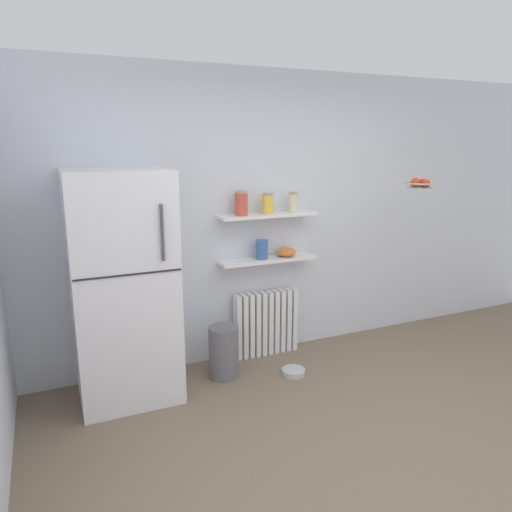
{
  "coord_description": "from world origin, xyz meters",
  "views": [
    {
      "loc": [
        -1.86,
        -1.92,
        1.96
      ],
      "look_at": [
        -0.29,
        1.6,
        1.05
      ],
      "focal_mm": 33.51,
      "sensor_mm": 36.0,
      "label": 1
    }
  ],
  "objects": [
    {
      "name": "radiator",
      "position": [
        -0.05,
        1.92,
        0.31
      ],
      "size": [
        0.62,
        0.12,
        0.61
      ],
      "color": "white",
      "rests_on": "ground_plane"
    },
    {
      "name": "pet_food_bowl",
      "position": [
        -0.02,
        1.42,
        0.03
      ],
      "size": [
        0.2,
        0.2,
        0.05
      ],
      "primitive_type": "cylinder",
      "color": "#B7B7BC",
      "rests_on": "ground_plane"
    },
    {
      "name": "hanging_fruit_basket",
      "position": [
        1.22,
        1.4,
        1.61
      ],
      "size": [
        0.27,
        0.27,
        0.09
      ],
      "color": "#B2B2B7"
    },
    {
      "name": "ground_plane",
      "position": [
        0.0,
        0.5,
        0.0
      ],
      "size": [
        7.04,
        7.04,
        0.0
      ],
      "primitive_type": "plane",
      "color": "#7A6651"
    },
    {
      "name": "storage_jar_1",
      "position": [
        -0.05,
        1.89,
        1.44
      ],
      "size": [
        0.1,
        0.1,
        0.18
      ],
      "color": "yellow",
      "rests_on": "wall_shelf_upper"
    },
    {
      "name": "storage_jar_0",
      "position": [
        -0.3,
        1.89,
        1.46
      ],
      "size": [
        0.11,
        0.11,
        0.21
      ],
      "color": "#C64C38",
      "rests_on": "wall_shelf_upper"
    },
    {
      "name": "refrigerator",
      "position": [
        -1.37,
        1.67,
        0.89
      ],
      "size": [
        0.75,
        0.69,
        1.78
      ],
      "color": "silver",
      "rests_on": "ground_plane"
    },
    {
      "name": "vase",
      "position": [
        -0.11,
        1.89,
        1.03
      ],
      "size": [
        0.11,
        0.11,
        0.17
      ],
      "primitive_type": "cylinder",
      "color": "#38609E",
      "rests_on": "wall_shelf_lower"
    },
    {
      "name": "back_wall",
      "position": [
        0.0,
        2.05,
        1.3
      ],
      "size": [
        7.04,
        0.1,
        2.6
      ],
      "primitive_type": "cube",
      "color": "silver",
      "rests_on": "ground_plane"
    },
    {
      "name": "trash_bin",
      "position": [
        -0.58,
        1.64,
        0.23
      ],
      "size": [
        0.26,
        0.26,
        0.45
      ],
      "primitive_type": "cylinder",
      "color": "slate",
      "rests_on": "ground_plane"
    },
    {
      "name": "shelf_bowl",
      "position": [
        0.14,
        1.89,
        0.98
      ],
      "size": [
        0.18,
        0.18,
        0.08
      ],
      "primitive_type": "ellipsoid",
      "color": "orange",
      "rests_on": "wall_shelf_lower"
    },
    {
      "name": "wall_shelf_upper",
      "position": [
        -0.05,
        1.89,
        1.34
      ],
      "size": [
        0.9,
        0.22,
        0.02
      ],
      "primitive_type": "cube",
      "color": "white"
    },
    {
      "name": "wall_shelf_lower",
      "position": [
        -0.05,
        1.89,
        0.93
      ],
      "size": [
        0.9,
        0.22,
        0.02
      ],
      "primitive_type": "cube",
      "color": "white"
    },
    {
      "name": "storage_jar_2",
      "position": [
        0.21,
        1.89,
        1.44
      ],
      "size": [
        0.09,
        0.09,
        0.18
      ],
      "color": "beige",
      "rests_on": "wall_shelf_upper"
    }
  ]
}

